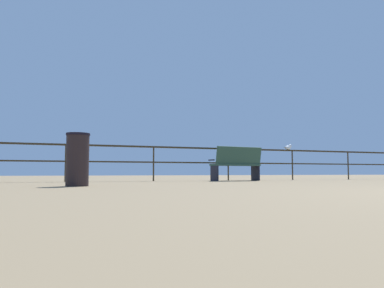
{
  "coord_description": "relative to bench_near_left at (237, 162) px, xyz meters",
  "views": [
    {
      "loc": [
        -5.45,
        -1.64,
        0.24
      ],
      "look_at": [
        -1.41,
        8.41,
        1.05
      ],
      "focal_mm": 35.72,
      "sensor_mm": 36.0,
      "label": 1
    }
  ],
  "objects": [
    {
      "name": "pier_railing",
      "position": [
        0.06,
        0.68,
        0.2
      ],
      "size": [
        24.01,
        0.05,
        1.0
      ],
      "color": "#322716",
      "rests_on": "ground_plane"
    },
    {
      "name": "bench_near_left",
      "position": [
        0.0,
        0.0,
        0.0
      ],
      "size": [
        1.57,
        0.73,
        0.99
      ],
      "color": "#2B4A3A",
      "rests_on": "ground_plane"
    },
    {
      "name": "seagull_on_rail",
      "position": [
        2.3,
        0.68,
        0.53
      ],
      "size": [
        0.39,
        0.2,
        0.18
      ],
      "color": "silver",
      "rests_on": "pier_railing"
    },
    {
      "name": "trash_bin",
      "position": [
        -4.76,
        -2.85,
        -0.07
      ],
      "size": [
        0.42,
        0.42,
        0.94
      ],
      "color": "black",
      "rests_on": "ground_plane"
    }
  ]
}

